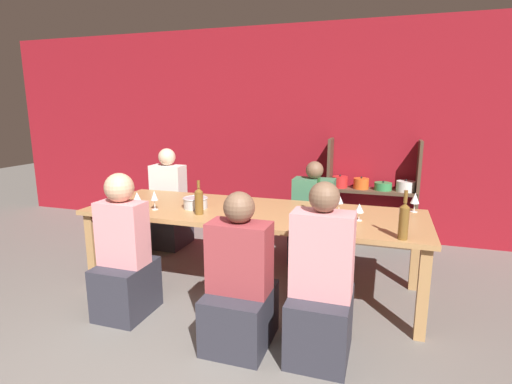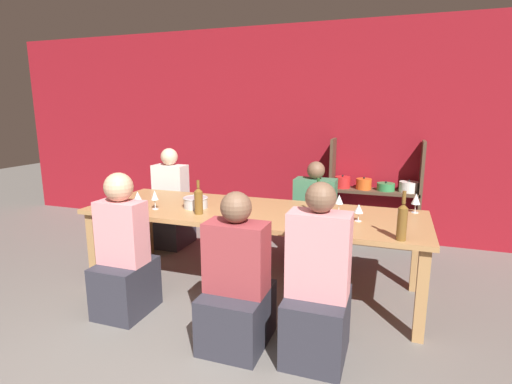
% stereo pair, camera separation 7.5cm
% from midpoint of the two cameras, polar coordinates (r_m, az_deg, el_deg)
% --- Properties ---
extents(wall_back_red, '(8.80, 0.06, 2.70)m').
position_cam_midpoint_polar(wall_back_red, '(5.36, 5.55, 8.54)').
color(wall_back_red, maroon).
rests_on(wall_back_red, ground_plane).
extents(shelf_unit, '(1.07, 0.30, 1.29)m').
position_cam_midpoint_polar(shelf_unit, '(5.14, 16.79, -2.15)').
color(shelf_unit, '#4C3828').
rests_on(shelf_unit, ground_plane).
extents(dining_table, '(3.04, 1.03, 0.75)m').
position_cam_midpoint_polar(dining_table, '(3.65, 0.07, -3.66)').
color(dining_table, '#AD7F4C').
rests_on(dining_table, ground_plane).
extents(mixing_bowl, '(0.23, 0.23, 0.10)m').
position_cam_midpoint_polar(mixing_bowl, '(3.75, -8.05, -1.43)').
color(mixing_bowl, '#B7BABC').
rests_on(mixing_bowl, dining_table).
extents(wine_bottle_green, '(0.07, 0.07, 0.32)m').
position_cam_midpoint_polar(wine_bottle_green, '(3.52, 9.42, -1.12)').
color(wine_bottle_green, '#1E4C23').
rests_on(wine_bottle_green, dining_table).
extents(wine_bottle_dark, '(0.07, 0.07, 0.35)m').
position_cam_midpoint_polar(wine_bottle_dark, '(2.98, 20.84, -3.90)').
color(wine_bottle_dark, brown).
rests_on(wine_bottle_dark, dining_table).
extents(wine_bottle_amber, '(0.07, 0.07, 0.30)m').
position_cam_midpoint_polar(wine_bottle_amber, '(3.51, -7.60, -1.19)').
color(wine_bottle_amber, brown).
rests_on(wine_bottle_amber, dining_table).
extents(wine_glass_empty_a, '(0.08, 0.08, 0.17)m').
position_cam_midpoint_polar(wine_glass_empty_a, '(3.80, 22.41, -0.96)').
color(wine_glass_empty_a, white).
rests_on(wine_glass_empty_a, dining_table).
extents(wine_glass_empty_b, '(0.08, 0.08, 0.16)m').
position_cam_midpoint_polar(wine_glass_empty_b, '(3.79, -16.01, -0.64)').
color(wine_glass_empty_b, white).
rests_on(wine_glass_empty_b, dining_table).
extents(wine_glass_empty_c, '(0.07, 0.07, 0.17)m').
position_cam_midpoint_polar(wine_glass_empty_c, '(3.57, 12.38, -1.11)').
color(wine_glass_empty_c, white).
rests_on(wine_glass_empty_c, dining_table).
extents(wine_glass_red_a, '(0.07, 0.07, 0.18)m').
position_cam_midpoint_polar(wine_glass_red_a, '(3.75, -13.71, -0.54)').
color(wine_glass_red_a, white).
rests_on(wine_glass_red_a, dining_table).
extents(wine_glass_empty_d, '(0.07, 0.07, 0.15)m').
position_cam_midpoint_polar(wine_glass_empty_d, '(3.56, -1.15, -1.18)').
color(wine_glass_empty_d, white).
rests_on(wine_glass_empty_d, dining_table).
extents(wine_glass_empty_e, '(0.08, 0.08, 0.14)m').
position_cam_midpoint_polar(wine_glass_empty_e, '(3.38, 15.08, -2.36)').
color(wine_glass_empty_e, white).
rests_on(wine_glass_empty_e, dining_table).
extents(person_near_a, '(0.43, 0.54, 1.12)m').
position_cam_midpoint_polar(person_near_a, '(2.90, -1.98, -13.90)').
color(person_near_a, '#2D2D38').
rests_on(person_near_a, ground_plane).
extents(person_far_a, '(0.40, 0.49, 1.19)m').
position_cam_midpoint_polar(person_far_a, '(4.98, -11.54, -2.55)').
color(person_far_a, '#2D2D38').
rests_on(person_far_a, ground_plane).
extents(person_near_b, '(0.38, 0.47, 1.17)m').
position_cam_midpoint_polar(person_near_b, '(3.44, -17.73, -9.48)').
color(person_near_b, '#2D2D38').
rests_on(person_near_b, ground_plane).
extents(person_far_b, '(0.44, 0.56, 1.10)m').
position_cam_midpoint_polar(person_far_b, '(4.48, 8.79, -4.68)').
color(person_far_b, '#2D2D38').
rests_on(person_far_b, ground_plane).
extents(person_near_c, '(0.40, 0.50, 1.21)m').
position_cam_midpoint_polar(person_near_c, '(2.77, 9.55, -14.43)').
color(person_near_c, '#2D2D38').
rests_on(person_near_c, ground_plane).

